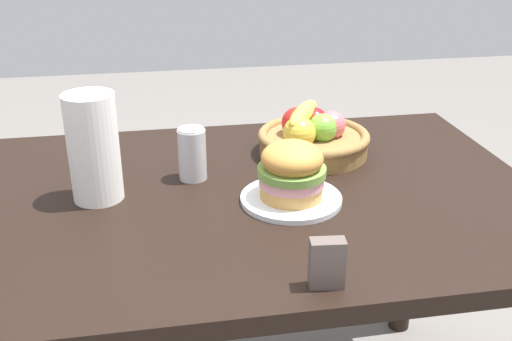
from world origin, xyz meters
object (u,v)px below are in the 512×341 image
Objects in this scene: fruit_basket at (312,136)px; napkin_holder at (327,263)px; plate at (291,199)px; soda_can at (192,154)px; paper_towel_roll at (94,148)px; sandwich at (292,170)px.

fruit_basket is 0.59m from napkin_holder.
fruit_basket is at bearing 83.52° from napkin_holder.
soda_can is (-0.20, 0.16, 0.06)m from plate.
napkin_holder is (0.40, -0.41, -0.07)m from paper_towel_roll.
sandwich is 0.28m from fruit_basket.
napkin_holder is at bearing -92.38° from plate.
plate is at bearing -12.21° from paper_towel_roll.
plate is at bearing 93.65° from napkin_holder.
plate is at bearing 0.00° from sandwich.
sandwich is 0.62× the size of paper_towel_roll.
fruit_basket is 0.56m from paper_towel_roll.
soda_can reaches higher than napkin_holder.
soda_can is at bearing -162.91° from fruit_basket.
paper_towel_roll is at bearing -162.69° from fruit_basket.
soda_can is at bearing 141.93° from plate.
fruit_basket reaches higher than soda_can.
fruit_basket is at bearing 17.31° from paper_towel_roll.
paper_towel_roll is 2.67× the size of napkin_holder.
plate is 0.32m from napkin_holder.
plate is 2.48× the size of napkin_holder.
paper_towel_roll is (-0.53, -0.17, 0.07)m from fruit_basket.
sandwich reaches higher than fruit_basket.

